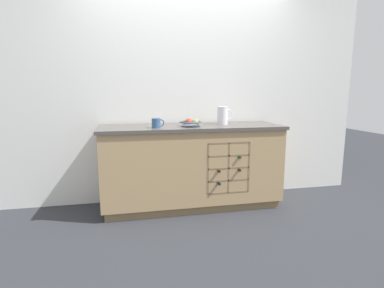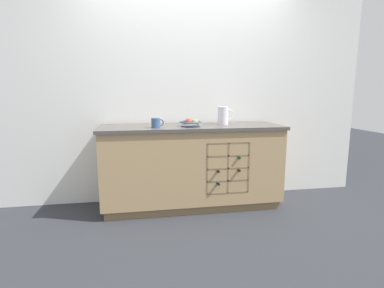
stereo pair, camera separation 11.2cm
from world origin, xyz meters
TOP-DOWN VIEW (x-y plane):
  - ground_plane at (0.00, 0.00)m, footprint 14.00×14.00m
  - back_wall at (0.00, 0.35)m, footprint 4.40×0.06m
  - kitchen_island at (0.00, -0.00)m, footprint 1.99×0.63m
  - fruit_bowl at (-0.02, -0.05)m, footprint 0.24×0.24m
  - white_pitcher at (0.37, 0.07)m, footprint 0.18×0.12m
  - ceramic_mug at (-0.40, -0.12)m, footprint 0.13×0.09m

SIDE VIEW (x-z plane):
  - ground_plane at x=0.00m, z-range 0.00..0.00m
  - kitchen_island at x=0.00m, z-range 0.01..0.93m
  - fruit_bowl at x=-0.02m, z-range 0.92..1.00m
  - ceramic_mug at x=-0.40m, z-range 0.92..1.02m
  - white_pitcher at x=0.37m, z-range 0.92..1.12m
  - back_wall at x=0.00m, z-range 0.00..2.55m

